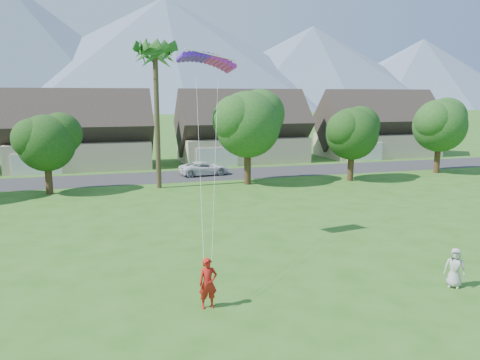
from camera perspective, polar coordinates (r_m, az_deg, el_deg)
name	(u,v)px	position (r m, az deg, el deg)	size (l,w,h in m)	color
ground	(329,351)	(16.07, 10.74, -19.80)	(500.00, 500.00, 0.00)	#2D6019
street	(173,177)	(47.44, -8.20, 0.42)	(90.00, 7.00, 0.01)	#2D2D30
kite_flyer	(208,283)	(18.20, -3.93, -12.44)	(0.72, 0.47, 1.97)	#B31C14
watcher	(455,268)	(21.99, 24.71, -9.70)	(0.83, 0.54, 1.70)	#B4B5B0
parked_car	(204,168)	(47.88, -4.40, 1.43)	(2.33, 5.05, 1.40)	white
mountain_ridge	(131,57)	(273.64, -13.19, 14.38)	(540.00, 240.00, 70.00)	slate
houses_row	(165,135)	(55.93, -9.12, 5.43)	(72.75, 8.19, 8.86)	beige
tree_row	(168,133)	(40.70, -8.73, 5.73)	(62.27, 6.67, 8.45)	#47301C
fan_palm	(155,50)	(41.23, -10.33, 15.36)	(3.00, 3.00, 13.80)	#4C3D26
parafoil_kite	(207,58)	(24.99, -4.04, 14.59)	(3.08, 1.21, 0.50)	#5B1BCD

